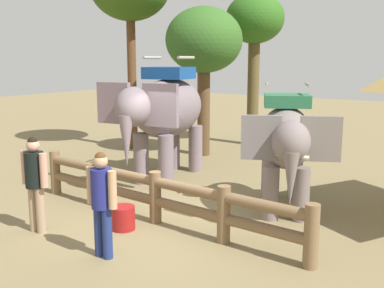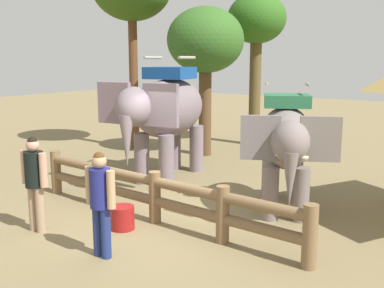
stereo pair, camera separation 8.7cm
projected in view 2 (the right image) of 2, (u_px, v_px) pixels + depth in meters
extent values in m
plane|color=olive|center=(163.00, 219.00, 9.41)|extent=(60.00, 60.00, 0.00)
cylinder|color=brown|center=(56.00, 172.00, 11.13)|extent=(0.24, 0.24, 1.05)
cylinder|color=brown|center=(101.00, 183.00, 10.12)|extent=(0.24, 0.24, 1.05)
cylinder|color=brown|center=(155.00, 197.00, 9.11)|extent=(0.24, 0.24, 1.05)
cylinder|color=brown|center=(223.00, 214.00, 8.10)|extent=(0.24, 0.24, 1.05)
cylinder|color=brown|center=(310.00, 237.00, 7.09)|extent=(0.24, 0.24, 1.05)
cylinder|color=brown|center=(155.00, 201.00, 9.12)|extent=(6.59, 0.72, 0.20)
cylinder|color=brown|center=(155.00, 181.00, 9.05)|extent=(6.59, 0.72, 0.20)
cylinder|color=slate|center=(166.00, 161.00, 11.66)|extent=(0.40, 0.40, 1.34)
cylinder|color=slate|center=(142.00, 158.00, 11.98)|extent=(0.40, 0.40, 1.34)
cylinder|color=slate|center=(196.00, 148.00, 13.27)|extent=(0.40, 0.40, 1.34)
cylinder|color=slate|center=(174.00, 146.00, 13.59)|extent=(0.40, 0.40, 1.34)
ellipsoid|color=slate|center=(170.00, 108.00, 12.39)|extent=(1.77, 3.19, 1.57)
ellipsoid|color=slate|center=(134.00, 107.00, 10.77)|extent=(0.99, 1.12, 0.96)
cube|color=slate|center=(161.00, 105.00, 10.59)|extent=(0.91, 0.26, 1.01)
cube|color=slate|center=(114.00, 103.00, 11.15)|extent=(0.91, 0.26, 1.01)
cone|color=slate|center=(127.00, 141.00, 10.60)|extent=(0.36, 0.36, 1.23)
cube|color=navy|center=(170.00, 73.00, 12.22)|extent=(1.28, 1.16, 0.31)
cylinder|color=#A59E8C|center=(187.00, 58.00, 11.92)|extent=(0.21, 0.91, 0.08)
cylinder|color=#A59E8C|center=(153.00, 58.00, 12.36)|extent=(0.21, 0.91, 0.08)
cylinder|color=slate|center=(301.00, 194.00, 9.18)|extent=(0.33, 0.33, 1.11)
cylinder|color=slate|center=(270.00, 193.00, 9.27)|extent=(0.33, 0.33, 1.11)
cylinder|color=slate|center=(295.00, 176.00, 10.64)|extent=(0.33, 0.33, 1.11)
cylinder|color=slate|center=(269.00, 175.00, 10.73)|extent=(0.33, 0.33, 1.11)
ellipsoid|color=slate|center=(286.00, 137.00, 9.76)|extent=(2.08, 2.74, 1.30)
ellipsoid|color=slate|center=(290.00, 142.00, 8.29)|extent=(1.00, 1.06, 0.79)
cube|color=slate|center=(320.00, 139.00, 8.31)|extent=(0.72, 0.42, 0.83)
cube|color=slate|center=(260.00, 138.00, 8.46)|extent=(0.72, 0.42, 0.83)
cone|color=slate|center=(290.00, 180.00, 8.13)|extent=(0.30, 0.30, 1.02)
cone|color=beige|center=(299.00, 157.00, 8.11)|extent=(0.34, 0.23, 0.14)
cone|color=beige|center=(282.00, 156.00, 8.15)|extent=(0.34, 0.23, 0.14)
cube|color=#286A42|center=(287.00, 101.00, 9.62)|extent=(1.21, 1.16, 0.26)
cylinder|color=#A59E8C|center=(308.00, 85.00, 9.50)|extent=(0.38, 0.71, 0.06)
cylinder|color=#A59E8C|center=(267.00, 85.00, 9.62)|extent=(0.38, 0.71, 0.06)
cylinder|color=navy|center=(106.00, 233.00, 7.48)|extent=(0.16, 0.16, 0.86)
cylinder|color=navy|center=(98.00, 231.00, 7.59)|extent=(0.16, 0.16, 0.86)
cylinder|color=navy|center=(100.00, 188.00, 7.40)|extent=(0.35, 0.35, 0.66)
cylinder|color=tan|center=(111.00, 190.00, 7.25)|extent=(0.14, 0.14, 0.62)
cylinder|color=tan|center=(90.00, 185.00, 7.54)|extent=(0.14, 0.14, 0.62)
sphere|color=tan|center=(99.00, 161.00, 7.32)|extent=(0.24, 0.24, 0.24)
sphere|color=#593819|center=(99.00, 157.00, 7.30)|extent=(0.18, 0.18, 0.18)
cylinder|color=tan|center=(40.00, 210.00, 8.61)|extent=(0.17, 0.17, 0.88)
cylinder|color=tan|center=(33.00, 208.00, 8.71)|extent=(0.17, 0.17, 0.88)
cylinder|color=black|center=(34.00, 169.00, 8.52)|extent=(0.37, 0.37, 0.67)
cylinder|color=tan|center=(43.00, 170.00, 8.38)|extent=(0.14, 0.14, 0.64)
cylinder|color=tan|center=(25.00, 167.00, 8.64)|extent=(0.14, 0.14, 0.64)
sphere|color=tan|center=(33.00, 145.00, 8.43)|extent=(0.24, 0.24, 0.24)
sphere|color=black|center=(32.00, 142.00, 8.42)|extent=(0.19, 0.19, 0.19)
cylinder|color=brown|center=(255.00, 91.00, 17.11)|extent=(0.43, 0.43, 4.10)
ellipsoid|color=#2C5F1A|center=(257.00, 18.00, 16.62)|extent=(2.15, 2.15, 1.83)
cylinder|color=brown|center=(205.00, 109.00, 15.32)|extent=(0.42, 0.42, 3.15)
ellipsoid|color=#315F20|center=(205.00, 40.00, 14.90)|extent=(2.53, 2.53, 2.15)
cylinder|color=brown|center=(134.00, 80.00, 16.35)|extent=(0.31, 0.31, 4.95)
cylinder|color=maroon|center=(123.00, 218.00, 8.80)|extent=(0.46, 0.46, 0.46)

